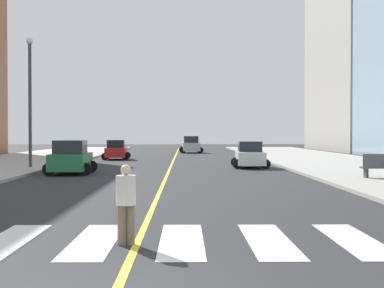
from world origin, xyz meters
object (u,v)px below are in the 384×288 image
pedestrian_crossing (126,201)px  car_white_fourth (250,155)px  street_lamp (30,91)px  car_red_second (116,150)px  park_bench (381,166)px  car_green_nearest (71,158)px  car_silver_third (191,145)px

pedestrian_crossing → car_white_fourth: bearing=60.0°
car_white_fourth → street_lamp: (-13.84, -1.46, 4.05)m
car_red_second → park_bench: size_ratio=2.12×
car_red_second → street_lamp: size_ratio=0.48×
car_green_nearest → street_lamp: size_ratio=0.52×
pedestrian_crossing → park_bench: bearing=37.6°
car_red_second → pedestrian_crossing: size_ratio=2.38×
park_bench → street_lamp: size_ratio=0.22×
car_red_second → park_bench: 26.86m
car_red_second → car_silver_third: (6.56, 16.70, 0.11)m
car_white_fourth → car_green_nearest: bearing=30.0°
car_green_nearest → pedestrian_crossing: 20.67m
car_silver_third → street_lamp: 31.93m
car_red_second → car_silver_third: car_silver_third is taller
car_red_second → car_white_fourth: car_white_fourth is taller
car_red_second → street_lamp: bearing=-108.4°
park_bench → street_lamp: (-18.80, 8.99, 4.16)m
car_silver_third → car_green_nearest: bearing=76.7°
car_silver_third → park_bench: car_silver_third is taller
car_silver_third → car_white_fourth: size_ratio=1.12×
car_red_second → car_silver_third: bearing=66.0°
car_red_second → car_silver_third: 17.94m
car_silver_third → street_lamp: street_lamp is taller
car_red_second → pedestrian_crossing: car_red_second is taller
car_silver_third → pedestrian_crossing: (-1.84, -54.13, -0.01)m
park_bench → pedestrian_crossing: pedestrian_crossing is taller
car_white_fourth → park_bench: bearing=117.3°
car_green_nearest → car_red_second: car_green_nearest is taller
car_green_nearest → street_lamp: bearing=126.8°
street_lamp → car_white_fourth: bearing=6.0°
pedestrian_crossing → street_lamp: 25.91m
car_silver_third → car_white_fourth: bearing=95.3°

